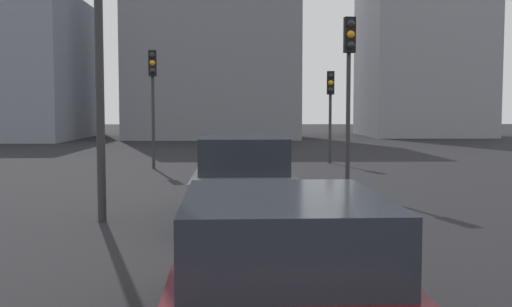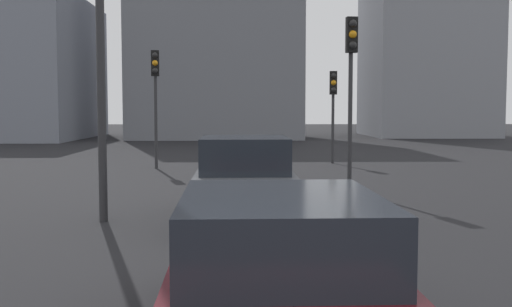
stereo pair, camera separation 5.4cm
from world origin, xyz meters
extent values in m
cube|color=slate|center=(9.47, 0.16, 0.61)|extent=(4.26, 1.87, 0.70)
cube|color=#1E232B|center=(9.26, 0.15, 1.29)|extent=(1.92, 1.63, 0.65)
cylinder|color=black|center=(10.79, -0.75, 0.32)|extent=(0.64, 0.23, 0.64)
cylinder|color=black|center=(10.78, 1.08, 0.32)|extent=(0.64, 0.23, 0.64)
cylinder|color=black|center=(8.16, -0.77, 0.32)|extent=(0.64, 0.23, 0.64)
cylinder|color=black|center=(8.15, 1.06, 0.32)|extent=(0.64, 0.23, 0.64)
cube|color=maroon|center=(7.34, -0.52, 0.74)|extent=(0.03, 0.20, 0.11)
cube|color=maroon|center=(7.33, 0.79, 0.74)|extent=(0.03, 0.20, 0.11)
cube|color=#510F16|center=(3.00, -0.10, 0.57)|extent=(4.83, 1.92, 0.61)
cube|color=#1E232B|center=(2.76, -0.11, 1.16)|extent=(2.19, 1.65, 0.57)
cylinder|color=black|center=(4.50, -0.98, 0.32)|extent=(0.64, 0.23, 0.64)
cylinder|color=black|center=(4.47, 0.84, 0.32)|extent=(0.64, 0.23, 0.64)
cylinder|color=#2D2D30|center=(21.72, -3.34, 1.34)|extent=(0.11, 0.11, 2.68)
cube|color=black|center=(21.66, -3.34, 3.13)|extent=(0.22, 0.29, 0.90)
sphere|color=black|center=(21.55, -3.33, 3.40)|extent=(0.20, 0.20, 0.20)
sphere|color=orange|center=(21.55, -3.33, 3.13)|extent=(0.20, 0.20, 0.20)
sphere|color=black|center=(21.55, -3.33, 2.86)|extent=(0.20, 0.20, 0.20)
cylinder|color=#2D2D30|center=(19.79, 3.25, 1.64)|extent=(0.11, 0.11, 3.28)
cube|color=black|center=(19.73, 3.25, 3.73)|extent=(0.23, 0.30, 0.90)
sphere|color=black|center=(19.62, 3.24, 4.00)|extent=(0.20, 0.20, 0.20)
sphere|color=orange|center=(19.62, 3.24, 3.73)|extent=(0.20, 0.20, 0.20)
sphere|color=black|center=(19.62, 3.24, 3.46)|extent=(0.20, 0.20, 0.20)
cylinder|color=#2D2D30|center=(13.68, -2.60, 1.78)|extent=(0.11, 0.11, 3.57)
cube|color=black|center=(13.62, -2.60, 4.02)|extent=(0.22, 0.30, 0.90)
sphere|color=black|center=(13.51, -2.61, 4.29)|extent=(0.20, 0.20, 0.20)
sphere|color=orange|center=(13.51, -2.61, 4.02)|extent=(0.20, 0.20, 0.20)
sphere|color=black|center=(13.51, -2.61, 3.75)|extent=(0.20, 0.20, 0.20)
cube|color=gray|center=(45.53, -14.00, 5.82)|extent=(9.44, 8.76, 11.64)
cube|color=slate|center=(42.47, 2.00, 7.34)|extent=(8.05, 12.00, 14.67)
cube|color=gray|center=(42.35, 16.00, 4.92)|extent=(13.88, 9.42, 9.84)
camera|label=1|loc=(-2.21, 0.26, 2.16)|focal=43.32mm
camera|label=2|loc=(-2.21, 0.21, 2.16)|focal=43.32mm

